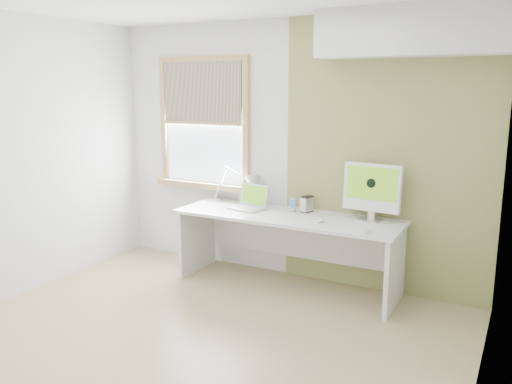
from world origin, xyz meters
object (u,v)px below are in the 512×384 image
Objects in this scene: desk at (290,233)px; laptop at (250,203)px; desk_lamp at (246,185)px; external_drive at (307,204)px; imac at (372,189)px.

desk is 0.52m from laptop.
desk is 0.74m from desk_lamp.
desk is 13.87× the size of external_drive.
external_drive is 0.68m from imac.
desk_lamp reaches higher than laptop.
laptop reaches higher than desk.
desk_lamp is at bearing 177.08° from external_drive.
imac is at bearing 5.35° from laptop.
desk_lamp is 1.78× the size of laptop.
external_drive is at bearing 12.68° from laptop.
external_drive reaches higher than desk.
laptop is (0.14, -0.16, -0.14)m from desk_lamp.
imac is (0.76, 0.13, 0.49)m from desk.
imac is (0.65, -0.01, 0.22)m from external_drive.
laptop is 1.24m from imac.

